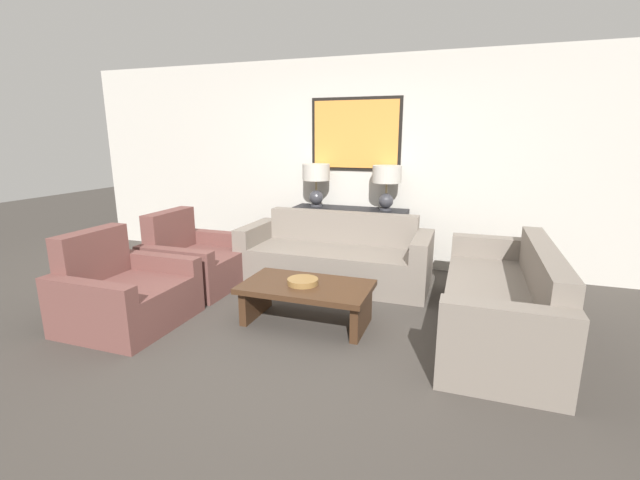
% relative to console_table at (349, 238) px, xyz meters
% --- Properties ---
extents(ground_plane, '(20.00, 20.00, 0.00)m').
position_rel_console_table_xyz_m(ground_plane, '(0.00, -2.13, -0.39)').
color(ground_plane, '#3D3833').
extents(back_wall, '(8.08, 0.12, 2.65)m').
position_rel_console_table_xyz_m(back_wall, '(0.00, 0.27, 0.94)').
color(back_wall, beige).
rests_on(back_wall, ground_plane).
extents(console_table, '(1.46, 0.38, 0.78)m').
position_rel_console_table_xyz_m(console_table, '(0.00, 0.00, 0.00)').
color(console_table, black).
rests_on(console_table, ground_plane).
extents(table_lamp_left, '(0.35, 0.35, 0.55)m').
position_rel_console_table_xyz_m(table_lamp_left, '(-0.46, -0.00, 0.76)').
color(table_lamp_left, '#333338').
rests_on(table_lamp_left, console_table).
extents(table_lamp_right, '(0.35, 0.35, 0.55)m').
position_rel_console_table_xyz_m(table_lamp_right, '(0.46, -0.00, 0.76)').
color(table_lamp_right, '#333338').
rests_on(table_lamp_right, console_table).
extents(couch_by_back_wall, '(2.18, 0.85, 0.79)m').
position_rel_console_table_xyz_m(couch_by_back_wall, '(0.00, -0.64, -0.11)').
color(couch_by_back_wall, slate).
rests_on(couch_by_back_wall, ground_plane).
extents(couch_by_side, '(0.85, 2.18, 0.79)m').
position_rel_console_table_xyz_m(couch_by_side, '(1.77, -1.47, -0.11)').
color(couch_by_side, slate).
rests_on(couch_by_side, ground_plane).
extents(coffee_table, '(1.16, 0.67, 0.38)m').
position_rel_console_table_xyz_m(coffee_table, '(0.10, -1.83, -0.11)').
color(coffee_table, '#3D2616').
rests_on(coffee_table, ground_plane).
extents(decorative_bowl, '(0.28, 0.28, 0.05)m').
position_rel_console_table_xyz_m(decorative_bowl, '(0.07, -1.84, 0.01)').
color(decorative_bowl, olive).
rests_on(decorative_bowl, coffee_table).
extents(armchair_near_back_wall, '(0.92, 1.00, 0.85)m').
position_rel_console_table_xyz_m(armchair_near_back_wall, '(-1.47, -1.29, -0.12)').
color(armchair_near_back_wall, brown).
rests_on(armchair_near_back_wall, ground_plane).
extents(armchair_near_camera, '(0.92, 1.00, 0.85)m').
position_rel_console_table_xyz_m(armchair_near_camera, '(-1.47, -2.38, -0.12)').
color(armchair_near_camera, brown).
rests_on(armchair_near_camera, ground_plane).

